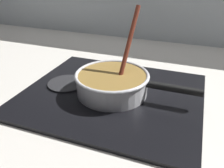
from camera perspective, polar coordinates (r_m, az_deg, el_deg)
ground at (r=0.66m, az=-5.04°, el=-10.30°), size 2.40×1.60×0.04m
hob_plate at (r=0.75m, az=0.00°, el=-2.54°), size 0.56×0.48×0.01m
burner_ring at (r=0.75m, az=0.00°, el=-1.88°), size 0.20×0.20×0.01m
spare_burner at (r=0.82m, az=-11.10°, el=0.15°), size 0.13×0.13×0.01m
cooking_pan at (r=0.73m, az=0.19°, el=0.38°), size 0.39×0.23×0.26m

